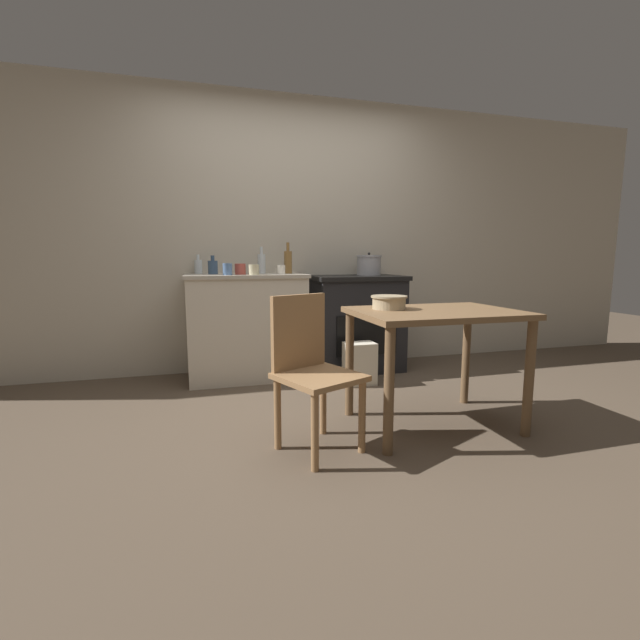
{
  "coord_description": "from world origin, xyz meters",
  "views": [
    {
      "loc": [
        -0.86,
        -2.5,
        1.06
      ],
      "look_at": [
        0.0,
        0.55,
        0.6
      ],
      "focal_mm": 24.0,
      "sensor_mm": 36.0,
      "label": 1
    }
  ],
  "objects_px": {
    "work_table": "(435,328)",
    "cup_right": "(254,270)",
    "bottle_far_left": "(288,262)",
    "bottle_center_left": "(198,266)",
    "cup_center_right": "(228,269)",
    "stove": "(356,323)",
    "chair": "(311,367)",
    "bottle_left": "(213,267)",
    "stock_pot": "(369,265)",
    "flour_sack": "(360,364)",
    "cup_center": "(240,269)",
    "cup_mid_right": "(281,270)",
    "mixing_bowl_large": "(389,302)",
    "bottle_mid_left": "(262,263)"
  },
  "relations": [
    {
      "from": "bottle_center_left",
      "to": "cup_center",
      "type": "relative_size",
      "value": 1.84
    },
    {
      "from": "stock_pot",
      "to": "bottle_center_left",
      "type": "bearing_deg",
      "value": 173.77
    },
    {
      "from": "cup_mid_right",
      "to": "mixing_bowl_large",
      "type": "bearing_deg",
      "value": -68.0
    },
    {
      "from": "cup_right",
      "to": "stove",
      "type": "bearing_deg",
      "value": 11.52
    },
    {
      "from": "stock_pot",
      "to": "flour_sack",
      "type": "bearing_deg",
      "value": -118.35
    },
    {
      "from": "stove",
      "to": "mixing_bowl_large",
      "type": "bearing_deg",
      "value": -101.98
    },
    {
      "from": "bottle_left",
      "to": "bottle_center_left",
      "type": "height_order",
      "value": "bottle_center_left"
    },
    {
      "from": "flour_sack",
      "to": "bottle_center_left",
      "type": "distance_m",
      "value": 1.67
    },
    {
      "from": "bottle_left",
      "to": "cup_center_right",
      "type": "height_order",
      "value": "bottle_left"
    },
    {
      "from": "bottle_far_left",
      "to": "stove",
      "type": "bearing_deg",
      "value": -2.19
    },
    {
      "from": "bottle_far_left",
      "to": "bottle_center_left",
      "type": "height_order",
      "value": "bottle_far_left"
    },
    {
      "from": "cup_center",
      "to": "cup_mid_right",
      "type": "height_order",
      "value": "cup_center"
    },
    {
      "from": "chair",
      "to": "cup_center",
      "type": "distance_m",
      "value": 1.55
    },
    {
      "from": "stove",
      "to": "bottle_mid_left",
      "type": "bearing_deg",
      "value": 173.2
    },
    {
      "from": "flour_sack",
      "to": "bottle_mid_left",
      "type": "height_order",
      "value": "bottle_mid_left"
    },
    {
      "from": "mixing_bowl_large",
      "to": "cup_right",
      "type": "height_order",
      "value": "cup_right"
    },
    {
      "from": "flour_sack",
      "to": "cup_right",
      "type": "distance_m",
      "value": 1.18
    },
    {
      "from": "stock_pot",
      "to": "cup_center",
      "type": "height_order",
      "value": "stock_pot"
    },
    {
      "from": "stock_pot",
      "to": "bottle_mid_left",
      "type": "height_order",
      "value": "bottle_mid_left"
    },
    {
      "from": "bottle_mid_left",
      "to": "cup_center_right",
      "type": "height_order",
      "value": "bottle_mid_left"
    },
    {
      "from": "chair",
      "to": "stove",
      "type": "bearing_deg",
      "value": 37.64
    },
    {
      "from": "chair",
      "to": "stock_pot",
      "type": "distance_m",
      "value": 1.94
    },
    {
      "from": "stove",
      "to": "bottle_far_left",
      "type": "relative_size",
      "value": 3.25
    },
    {
      "from": "cup_center_right",
      "to": "cup_right",
      "type": "height_order",
      "value": "cup_center_right"
    },
    {
      "from": "cup_center_right",
      "to": "cup_mid_right",
      "type": "bearing_deg",
      "value": 3.88
    },
    {
      "from": "stock_pot",
      "to": "cup_right",
      "type": "height_order",
      "value": "stock_pot"
    },
    {
      "from": "stove",
      "to": "cup_center_right",
      "type": "bearing_deg",
      "value": -171.05
    },
    {
      "from": "stock_pot",
      "to": "chair",
      "type": "bearing_deg",
      "value": -121.77
    },
    {
      "from": "bottle_left",
      "to": "cup_mid_right",
      "type": "height_order",
      "value": "bottle_left"
    },
    {
      "from": "work_table",
      "to": "cup_right",
      "type": "bearing_deg",
      "value": 127.59
    },
    {
      "from": "cup_center_right",
      "to": "stove",
      "type": "bearing_deg",
      "value": 8.95
    },
    {
      "from": "bottle_mid_left",
      "to": "cup_right",
      "type": "distance_m",
      "value": 0.33
    },
    {
      "from": "stock_pot",
      "to": "bottle_far_left",
      "type": "bearing_deg",
      "value": -179.12
    },
    {
      "from": "cup_right",
      "to": "work_table",
      "type": "bearing_deg",
      "value": -52.41
    },
    {
      "from": "stove",
      "to": "bottle_left",
      "type": "height_order",
      "value": "bottle_left"
    },
    {
      "from": "work_table",
      "to": "bottle_far_left",
      "type": "xyz_separation_m",
      "value": [
        -0.63,
        1.47,
        0.4
      ]
    },
    {
      "from": "bottle_far_left",
      "to": "cup_center",
      "type": "relative_size",
      "value": 3.0
    },
    {
      "from": "cup_center",
      "to": "bottle_left",
      "type": "bearing_deg",
      "value": 147.36
    },
    {
      "from": "work_table",
      "to": "cup_right",
      "type": "distance_m",
      "value": 1.61
    },
    {
      "from": "cup_right",
      "to": "mixing_bowl_large",
      "type": "bearing_deg",
      "value": -57.88
    },
    {
      "from": "stove",
      "to": "cup_center_right",
      "type": "xyz_separation_m",
      "value": [
        -1.2,
        -0.19,
        0.52
      ]
    },
    {
      "from": "stock_pot",
      "to": "bottle_left",
      "type": "xyz_separation_m",
      "value": [
        -1.44,
        0.0,
        -0.01
      ]
    },
    {
      "from": "chair",
      "to": "cup_center_right",
      "type": "xyz_separation_m",
      "value": [
        -0.35,
        1.36,
        0.51
      ]
    },
    {
      "from": "bottle_far_left",
      "to": "bottle_mid_left",
      "type": "distance_m",
      "value": 0.24
    },
    {
      "from": "stove",
      "to": "chair",
      "type": "distance_m",
      "value": 1.76
    },
    {
      "from": "bottle_left",
      "to": "stove",
      "type": "bearing_deg",
      "value": -1.66
    },
    {
      "from": "bottle_left",
      "to": "chair",
      "type": "bearing_deg",
      "value": -73.83
    },
    {
      "from": "cup_center",
      "to": "bottle_center_left",
      "type": "bearing_deg",
      "value": 137.66
    },
    {
      "from": "cup_right",
      "to": "cup_mid_right",
      "type": "bearing_deg",
      "value": 10.26
    },
    {
      "from": "chair",
      "to": "bottle_left",
      "type": "bearing_deg",
      "value": 82.46
    }
  ]
}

